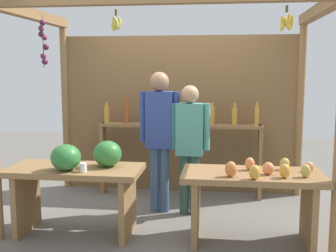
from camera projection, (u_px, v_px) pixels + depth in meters
The scene contains 7 objects.
ground_plane at pixel (170, 213), 5.04m from camera, with size 12.00×12.00×0.00m, color slate.
market_stall at pixel (174, 95), 5.31m from camera, with size 3.44×2.06×2.44m.
fruit_counter_left at pixel (79, 176), 4.33m from camera, with size 1.39×0.68×1.00m.
fruit_counter_right at pixel (253, 190), 4.12m from camera, with size 1.39×0.64×0.87m.
bottle_shelf_unit at pixel (179, 137), 5.64m from camera, with size 2.21×0.22×1.35m.
vendor_man at pixel (160, 128), 4.98m from camera, with size 0.48×0.23×1.71m.
vendor_woman at pixel (190, 138), 4.90m from camera, with size 0.48×0.21×1.55m.
Camera 1 is at (0.59, -4.81, 1.74)m, focal length 44.32 mm.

